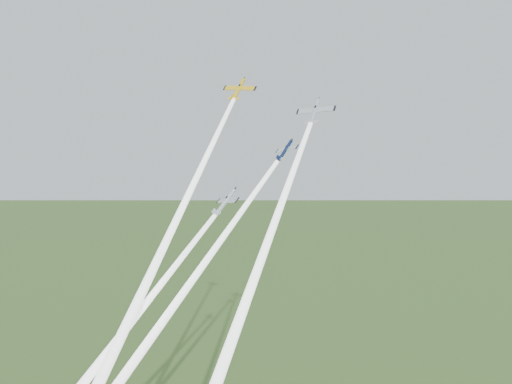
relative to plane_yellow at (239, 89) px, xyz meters
name	(u,v)px	position (x,y,z in m)	size (l,w,h in m)	color
plane_yellow	(239,89)	(0.00, 0.00, 0.00)	(8.43, 8.37, 1.32)	yellow
smoke_trail_yellow	(168,238)	(5.30, -27.76, -30.48)	(2.22, 2.22, 76.73)	white
plane_navy	(285,150)	(15.48, -2.81, -13.68)	(7.13, 7.07, 1.12)	#0E1B3E
smoke_trail_navy	(179,299)	(8.64, -28.26, -42.11)	(2.22, 2.22, 71.13)	white
plane_silver_right	(315,111)	(23.05, -2.97, -5.63)	(8.57, 8.51, 1.34)	silver
smoke_trail_silver_right	(260,262)	(28.04, -27.32, -32.44)	(2.22, 2.22, 66.72)	white
plane_silver_low	(225,202)	(11.08, -17.30, -23.93)	(8.34, 8.28, 1.31)	#AEB5BC
smoke_trail_silver_low	(125,330)	(3.39, -37.38, -47.12)	(2.22, 2.22, 56.84)	white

